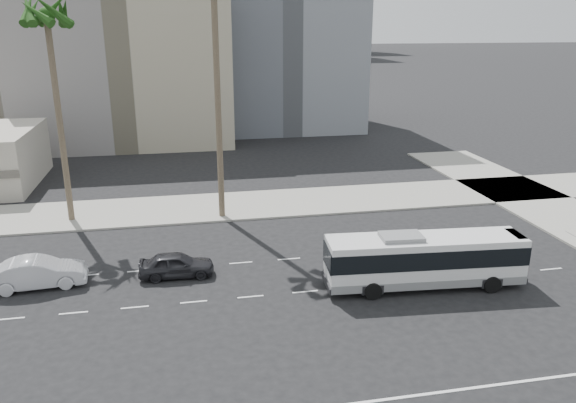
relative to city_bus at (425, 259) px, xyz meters
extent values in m
plane|color=black|center=(-6.58, 0.56, -1.64)|extent=(700.00, 700.00, 0.00)
cube|color=gray|center=(-6.58, 16.06, -1.56)|extent=(120.00, 7.00, 0.15)
cube|color=gray|center=(-18.58, 45.56, 7.36)|extent=(24.00, 18.00, 18.00)
cube|color=slate|center=(1.42, 52.56, 11.36)|extent=(20.00, 20.00, 26.00)
cube|color=#B8B6A4|center=(-8.58, 250.56, 20.36)|extent=(42.00, 42.00, 44.00)
cube|color=silver|center=(0.00, 0.00, 0.04)|extent=(10.96, 3.20, 2.42)
cube|color=black|center=(0.00, 0.00, 0.36)|extent=(11.02, 3.26, 1.02)
cube|color=slate|center=(0.00, 0.00, -1.03)|extent=(10.98, 3.24, 0.47)
cube|color=slate|center=(-1.40, 0.00, 1.34)|extent=(2.34, 1.66, 0.28)
cube|color=#262628|center=(5.12, 0.00, 1.11)|extent=(0.69, 1.72, 0.28)
cylinder|color=black|center=(3.45, -1.19, -1.17)|extent=(0.93, 0.28, 0.93)
cylinder|color=black|center=(3.45, 1.19, -1.17)|extent=(0.93, 0.28, 0.93)
cylinder|color=black|center=(-3.17, -1.19, -1.17)|extent=(0.93, 0.28, 0.93)
cylinder|color=black|center=(-3.17, 1.19, -1.17)|extent=(0.93, 0.28, 0.93)
imported|color=#242428|center=(-13.41, 3.94, -0.91)|extent=(1.87, 4.32, 1.45)
imported|color=silver|center=(-20.90, 4.05, -0.80)|extent=(2.20, 5.23, 1.68)
cylinder|color=brown|center=(-9.98, 13.68, 7.17)|extent=(0.48, 0.48, 17.63)
cylinder|color=brown|center=(-20.94, 15.00, 5.46)|extent=(0.45, 0.45, 14.21)
camera|label=1|loc=(-12.82, -26.14, 12.36)|focal=34.82mm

